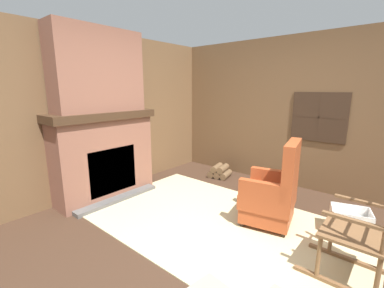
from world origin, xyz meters
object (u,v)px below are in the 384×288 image
(laundry_basket, at_px, (350,222))
(rocking_chair, at_px, (360,235))
(firewood_stack, at_px, (220,172))
(armchair, at_px, (272,195))
(oil_lamp_vase, at_px, (60,106))
(storage_case, at_px, (114,106))

(laundry_basket, bearing_deg, rocking_chair, -77.56)
(rocking_chair, distance_m, laundry_basket, 0.83)
(rocking_chair, bearing_deg, firewood_stack, -30.79)
(armchair, height_order, firewood_stack, armchair)
(armchair, bearing_deg, oil_lamp_vase, 18.76)
(rocking_chair, bearing_deg, oil_lamp_vase, 16.55)
(armchair, height_order, rocking_chair, rocking_chair)
(firewood_stack, xyz_separation_m, oil_lamp_vase, (-0.90, -2.42, 1.32))
(rocking_chair, height_order, storage_case, storage_case)
(rocking_chair, xyz_separation_m, storage_case, (-3.31, -0.16, 0.94))
(rocking_chair, distance_m, oil_lamp_vase, 3.59)
(storage_case, bearing_deg, rocking_chair, 2.78)
(rocking_chair, height_order, oil_lamp_vase, oil_lamp_vase)
(firewood_stack, bearing_deg, oil_lamp_vase, -110.31)
(armchair, xyz_separation_m, laundry_basket, (0.79, 0.35, -0.23))
(laundry_basket, bearing_deg, armchair, -156.15)
(firewood_stack, relative_size, storage_case, 1.60)
(firewood_stack, height_order, oil_lamp_vase, oil_lamp_vase)
(armchair, relative_size, rocking_chair, 0.83)
(firewood_stack, bearing_deg, storage_case, -119.05)
(laundry_basket, distance_m, storage_case, 3.50)
(laundry_basket, bearing_deg, storage_case, -163.51)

